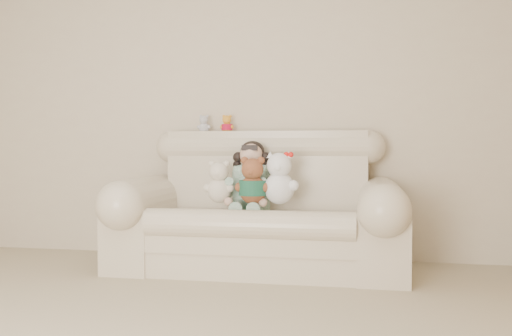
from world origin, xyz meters
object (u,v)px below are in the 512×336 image
object	(u,v)px
cream_teddy	(219,178)
seated_child	(251,175)
brown_teddy	(253,176)
white_cat	(279,173)
sofa	(259,200)

from	to	relation	value
cream_teddy	seated_child	bearing A→B (deg)	32.08
brown_teddy	white_cat	distance (m)	0.19
cream_teddy	brown_teddy	bearing A→B (deg)	-17.58
seated_child	brown_teddy	distance (m)	0.22
sofa	white_cat	world-z (taller)	sofa
sofa	seated_child	bearing A→B (deg)	130.75
seated_child	brown_teddy	bearing A→B (deg)	-70.01
seated_child	cream_teddy	size ratio (longest dim) A/B	1.50
seated_child	white_cat	bearing A→B (deg)	-30.94
seated_child	brown_teddy	size ratio (longest dim) A/B	1.37
sofa	seated_child	xyz separation A→B (m)	(-0.07, 0.08, 0.17)
sofa	brown_teddy	distance (m)	0.23
brown_teddy	cream_teddy	bearing A→B (deg)	159.55
sofa	white_cat	size ratio (longest dim) A/B	4.80
sofa	brown_teddy	world-z (taller)	sofa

